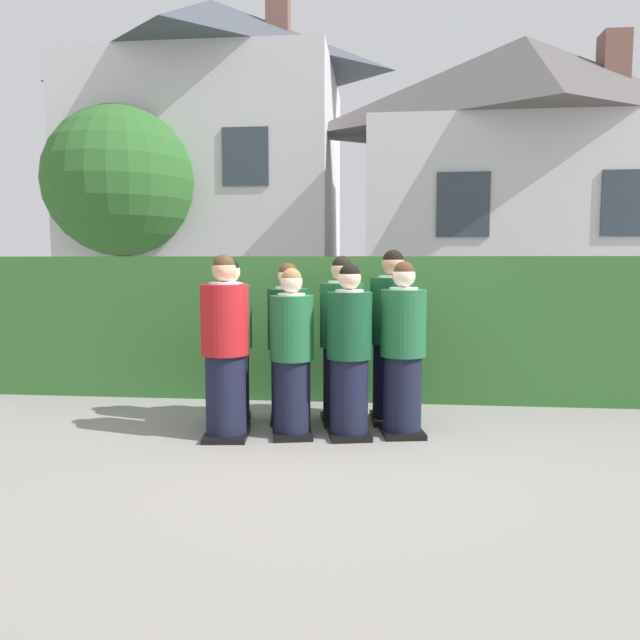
{
  "coord_description": "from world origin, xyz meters",
  "views": [
    {
      "loc": [
        0.55,
        -5.29,
        1.6
      ],
      "look_at": [
        0.0,
        0.25,
        1.05
      ],
      "focal_mm": 33.22,
      "sensor_mm": 36.0,
      "label": 1
    }
  ],
  "objects_px": {
    "student_rear_row_0": "(230,345)",
    "student_rear_row_1": "(289,347)",
    "student_rear_row_2": "(342,344)",
    "student_front_row_1": "(292,357)",
    "student_front_row_2": "(349,355)",
    "student_in_red_blazer": "(225,351)",
    "student_rear_row_3": "(392,340)",
    "student_front_row_3": "(403,353)"
  },
  "relations": [
    {
      "from": "student_front_row_3",
      "to": "student_rear_row_1",
      "type": "relative_size",
      "value": 1.01
    },
    {
      "from": "student_in_red_blazer",
      "to": "student_rear_row_2",
      "type": "distance_m",
      "value": 1.19
    },
    {
      "from": "student_in_red_blazer",
      "to": "student_front_row_3",
      "type": "bearing_deg",
      "value": 9.18
    },
    {
      "from": "student_front_row_1",
      "to": "student_front_row_3",
      "type": "height_order",
      "value": "student_front_row_3"
    },
    {
      "from": "student_front_row_3",
      "to": "student_rear_row_0",
      "type": "relative_size",
      "value": 0.98
    },
    {
      "from": "student_front_row_1",
      "to": "student_rear_row_1",
      "type": "xyz_separation_m",
      "value": [
        -0.1,
        0.49,
        0.02
      ]
    },
    {
      "from": "student_rear_row_1",
      "to": "student_in_red_blazer",
      "type": "bearing_deg",
      "value": -129.01
    },
    {
      "from": "student_in_red_blazer",
      "to": "student_rear_row_3",
      "type": "relative_size",
      "value": 0.97
    },
    {
      "from": "student_rear_row_1",
      "to": "student_rear_row_2",
      "type": "xyz_separation_m",
      "value": [
        0.53,
        0.03,
        0.03
      ]
    },
    {
      "from": "student_rear_row_0",
      "to": "student_rear_row_1",
      "type": "height_order",
      "value": "student_rear_row_0"
    },
    {
      "from": "student_rear_row_1",
      "to": "student_rear_row_2",
      "type": "relative_size",
      "value": 0.96
    },
    {
      "from": "student_rear_row_3",
      "to": "student_front_row_3",
      "type": "bearing_deg",
      "value": -79.11
    },
    {
      "from": "student_rear_row_0",
      "to": "student_rear_row_3",
      "type": "relative_size",
      "value": 0.95
    },
    {
      "from": "student_front_row_3",
      "to": "student_rear_row_2",
      "type": "distance_m",
      "value": 0.69
    },
    {
      "from": "student_rear_row_2",
      "to": "student_rear_row_3",
      "type": "xyz_separation_m",
      "value": [
        0.5,
        0.09,
        0.03
      ]
    },
    {
      "from": "student_front_row_2",
      "to": "student_front_row_3",
      "type": "relative_size",
      "value": 0.99
    },
    {
      "from": "student_in_red_blazer",
      "to": "student_front_row_1",
      "type": "relative_size",
      "value": 1.08
    },
    {
      "from": "student_rear_row_0",
      "to": "student_in_red_blazer",
      "type": "bearing_deg",
      "value": -80.89
    },
    {
      "from": "student_rear_row_1",
      "to": "student_rear_row_3",
      "type": "distance_m",
      "value": 1.03
    },
    {
      "from": "student_in_red_blazer",
      "to": "student_front_row_1",
      "type": "distance_m",
      "value": 0.6
    },
    {
      "from": "student_rear_row_3",
      "to": "student_rear_row_0",
      "type": "bearing_deg",
      "value": -172.81
    },
    {
      "from": "student_rear_row_2",
      "to": "student_rear_row_3",
      "type": "bearing_deg",
      "value": 10.16
    },
    {
      "from": "student_rear_row_0",
      "to": "student_rear_row_1",
      "type": "distance_m",
      "value": 0.58
    },
    {
      "from": "student_in_red_blazer",
      "to": "student_front_row_3",
      "type": "xyz_separation_m",
      "value": [
        1.6,
        0.26,
        -0.03
      ]
    },
    {
      "from": "student_in_red_blazer",
      "to": "student_front_row_3",
      "type": "distance_m",
      "value": 1.62
    },
    {
      "from": "student_in_red_blazer",
      "to": "student_rear_row_1",
      "type": "relative_size",
      "value": 1.05
    },
    {
      "from": "student_rear_row_1",
      "to": "student_front_row_3",
      "type": "bearing_deg",
      "value": -17.04
    },
    {
      "from": "student_rear_row_1",
      "to": "student_rear_row_3",
      "type": "bearing_deg",
      "value": 6.42
    },
    {
      "from": "student_front_row_3",
      "to": "student_rear_row_2",
      "type": "bearing_deg",
      "value": 148.01
    },
    {
      "from": "student_front_row_2",
      "to": "student_rear_row_1",
      "type": "height_order",
      "value": "student_rear_row_1"
    },
    {
      "from": "student_in_red_blazer",
      "to": "student_rear_row_1",
      "type": "bearing_deg",
      "value": 50.99
    },
    {
      "from": "student_front_row_1",
      "to": "student_rear_row_2",
      "type": "xyz_separation_m",
      "value": [
        0.42,
        0.51,
        0.06
      ]
    },
    {
      "from": "student_front_row_1",
      "to": "student_rear_row_3",
      "type": "bearing_deg",
      "value": 33.16
    },
    {
      "from": "student_in_red_blazer",
      "to": "student_rear_row_3",
      "type": "height_order",
      "value": "student_rear_row_3"
    },
    {
      "from": "student_front_row_3",
      "to": "student_rear_row_2",
      "type": "relative_size",
      "value": 0.97
    },
    {
      "from": "student_front_row_3",
      "to": "student_rear_row_2",
      "type": "height_order",
      "value": "student_rear_row_2"
    },
    {
      "from": "student_in_red_blazer",
      "to": "student_rear_row_0",
      "type": "relative_size",
      "value": 1.02
    },
    {
      "from": "student_in_red_blazer",
      "to": "student_front_row_1",
      "type": "bearing_deg",
      "value": 10.85
    },
    {
      "from": "student_front_row_2",
      "to": "student_rear_row_0",
      "type": "distance_m",
      "value": 1.25
    },
    {
      "from": "student_rear_row_0",
      "to": "student_rear_row_2",
      "type": "bearing_deg",
      "value": 5.82
    },
    {
      "from": "student_front_row_1",
      "to": "student_front_row_2",
      "type": "height_order",
      "value": "student_front_row_2"
    },
    {
      "from": "student_rear_row_0",
      "to": "student_rear_row_3",
      "type": "bearing_deg",
      "value": 7.19
    }
  ]
}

